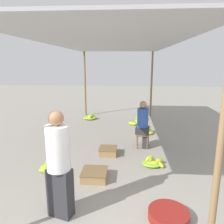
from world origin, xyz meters
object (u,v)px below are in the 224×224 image
vendor_foreground (59,164)px  banana_pile_right_3 (141,118)px  banana_pile_left_1 (91,117)px  crate_near (108,151)px  banana_pile_right_1 (153,162)px  basin_black (168,215)px  stool (142,136)px  banana_pile_right_0 (136,123)px  crate_mid (95,175)px  banana_pile_right_2 (145,131)px  banana_pile_left_0 (51,167)px  vendor_seated (143,124)px

vendor_foreground → banana_pile_right_3: 6.03m
banana_pile_left_1 → crate_near: size_ratio=1.30×
banana_pile_right_1 → banana_pile_right_3: bearing=90.5°
vendor_foreground → basin_black: 1.81m
banana_pile_right_1 → crate_near: 1.21m
vendor_foreground → stool: bearing=63.8°
stool → banana_pile_right_0: bearing=91.6°
crate_mid → banana_pile_left_1: bearing=100.5°
banana_pile_left_1 → crate_mid: banana_pile_left_1 is taller
banana_pile_right_1 → crate_mid: 1.43m
stool → banana_pile_right_3: bearing=87.0°
banana_pile_right_2 → basin_black: bearing=-89.5°
banana_pile_right_0 → crate_near: (-0.83, -2.87, 0.03)m
banana_pile_right_0 → banana_pile_left_1: bearing=161.4°
banana_pile_left_1 → crate_mid: bearing=-79.5°
crate_near → banana_pile_right_0: bearing=73.9°
vendor_foreground → banana_pile_left_0: vendor_foreground is taller
vendor_seated → banana_pile_right_1: (0.17, -1.09, -0.60)m
banana_pile_right_2 → crate_mid: (-1.25, -2.98, -0.01)m
basin_black → banana_pile_right_2: banana_pile_right_2 is taller
stool → crate_near: 1.08m
vendor_foreground → crate_mid: vendor_foreground is taller
vendor_seated → banana_pile_right_0: 2.40m
vendor_seated → basin_black: vendor_seated is taller
banana_pile_right_0 → banana_pile_right_1: (0.25, -3.41, 0.02)m
banana_pile_right_0 → banana_pile_right_1: size_ratio=1.28×
basin_black → banana_pile_right_1: 1.78m
banana_pile_right_2 → stool: bearing=-98.7°
crate_near → crate_mid: (-0.17, -1.22, -0.00)m
banana_pile_left_1 → banana_pile_right_1: 4.56m
banana_pile_left_0 → banana_pile_right_0: 4.29m
banana_pile_left_1 → banana_pile_right_2: size_ratio=1.11×
banana_pile_right_0 → banana_pile_right_3: (0.22, 0.57, 0.02)m
vendor_seated → stool: bearing=-167.4°
vendor_seated → banana_pile_right_1: vendor_seated is taller
basin_black → crate_near: bearing=115.8°
vendor_seated → crate_mid: bearing=-121.4°
basin_black → crate_near: crate_near is taller
basin_black → crate_mid: crate_mid is taller
crate_near → banana_pile_left_1: bearing=106.5°
vendor_foreground → banana_pile_right_1: bearing=48.1°
vendor_seated → banana_pile_right_2: size_ratio=2.50×
stool → banana_pile_left_1: size_ratio=0.70×
vendor_foreground → banana_pile_right_2: bearing=68.6°
basin_black → stool: bearing=94.4°
vendor_seated → banana_pile_right_0: (-0.09, 2.32, -0.62)m
banana_pile_left_0 → crate_mid: 1.05m
banana_pile_left_1 → banana_pile_left_0: bearing=-91.7°
banana_pile_left_0 → banana_pile_right_3: (2.22, 4.37, 0.01)m
basin_black → banana_pile_left_1: 6.20m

